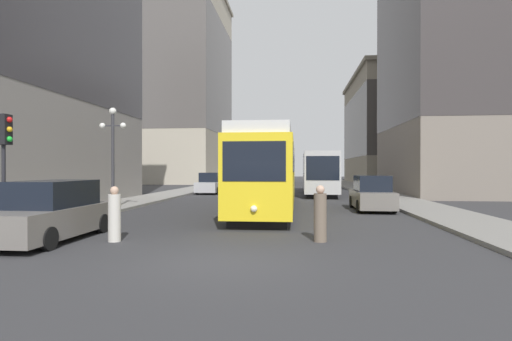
% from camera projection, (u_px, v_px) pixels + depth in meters
% --- Properties ---
extents(ground_plane, '(200.00, 200.00, 0.00)m').
position_uv_depth(ground_plane, '(221.00, 262.00, 9.45)').
color(ground_plane, '#303033').
extents(sidewalk_left, '(3.12, 120.00, 0.15)m').
position_uv_depth(sidewalk_left, '(213.00, 185.00, 50.09)').
color(sidewalk_left, gray).
rests_on(sidewalk_left, ground).
extents(sidewalk_right, '(3.12, 120.00, 0.15)m').
position_uv_depth(sidewalk_right, '(353.00, 186.00, 48.41)').
color(sidewalk_right, gray).
rests_on(sidewalk_right, ground).
extents(streetcar, '(2.70, 14.82, 3.89)m').
position_uv_depth(streetcar, '(269.00, 170.00, 21.29)').
color(streetcar, black).
rests_on(streetcar, ground).
extents(transit_bus, '(2.71, 12.80, 3.45)m').
position_uv_depth(transit_bus, '(319.00, 171.00, 34.59)').
color(transit_bus, black).
rests_on(transit_bus, ground).
extents(parked_car_left_near, '(1.90, 4.85, 1.82)m').
position_uv_depth(parked_car_left_near, '(53.00, 212.00, 12.40)').
color(parked_car_left_near, black).
rests_on(parked_car_left_near, ground).
extents(parked_car_left_mid, '(1.96, 4.51, 1.82)m').
position_uv_depth(parked_car_left_mid, '(211.00, 184.00, 35.33)').
color(parked_car_left_mid, black).
rests_on(parked_car_left_mid, ground).
extents(parked_car_right_far, '(1.92, 4.39, 1.82)m').
position_uv_depth(parked_car_right_far, '(372.00, 194.00, 21.17)').
color(parked_car_right_far, black).
rests_on(parked_car_right_far, ground).
extents(pedestrian_crossing_near, '(0.37, 0.37, 1.66)m').
position_uv_depth(pedestrian_crossing_near, '(114.00, 216.00, 12.14)').
color(pedestrian_crossing_near, beige).
rests_on(pedestrian_crossing_near, ground).
extents(pedestrian_crossing_far, '(0.38, 0.38, 1.69)m').
position_uv_depth(pedestrian_crossing_far, '(320.00, 215.00, 12.10)').
color(pedestrian_crossing_far, '#6B5B4C').
rests_on(pedestrian_crossing_far, ground).
extents(traffic_light_near_left, '(0.47, 0.36, 3.74)m').
position_uv_depth(traffic_light_near_left, '(4.00, 142.00, 12.66)').
color(traffic_light_near_left, '#232328').
rests_on(traffic_light_near_left, sidewalk_left).
extents(lamp_post_left_near, '(1.41, 0.36, 5.14)m').
position_uv_depth(lamp_post_left_near, '(113.00, 142.00, 20.65)').
color(lamp_post_left_near, '#333338').
rests_on(lamp_post_left_near, sidewalk_left).
extents(building_left_corner, '(16.46, 22.02, 30.56)m').
position_uv_depth(building_left_corner, '(172.00, 83.00, 64.59)').
color(building_left_corner, '#B2A893').
rests_on(building_left_corner, ground).
extents(building_right_corner, '(13.10, 23.06, 15.52)m').
position_uv_depth(building_right_corner, '(397.00, 129.00, 58.56)').
color(building_right_corner, gray).
rests_on(building_right_corner, ground).
extents(building_right_midblock, '(13.58, 15.27, 23.46)m').
position_uv_depth(building_right_midblock, '(474.00, 51.00, 33.91)').
color(building_right_midblock, slate).
rests_on(building_right_midblock, ground).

